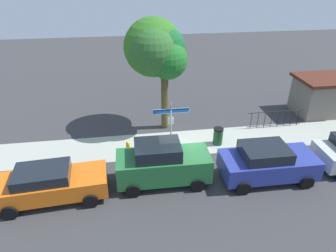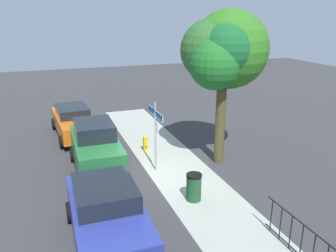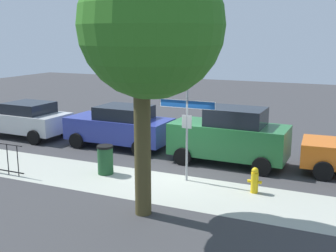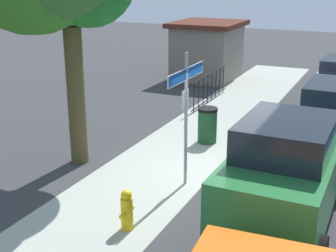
# 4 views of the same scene
# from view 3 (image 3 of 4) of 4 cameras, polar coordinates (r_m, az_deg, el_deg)

# --- Properties ---
(ground_plane) EXTENTS (60.00, 60.00, 0.00)m
(ground_plane) POSITION_cam_3_polar(r_m,az_deg,el_deg) (14.26, 1.22, -6.55)
(ground_plane) COLOR #38383A
(sidewalk_strip) EXTENTS (24.00, 2.60, 0.00)m
(sidewalk_strip) POSITION_cam_3_polar(r_m,az_deg,el_deg) (14.06, -8.46, -6.96)
(sidewalk_strip) COLOR #A5A99D
(sidewalk_strip) RESTS_ON ground_plane
(street_sign) EXTENTS (1.83, 0.07, 2.92)m
(street_sign) POSITION_cam_3_polar(r_m,az_deg,el_deg) (13.20, 2.58, 1.02)
(street_sign) COLOR #9EA0A5
(street_sign) RESTS_ON ground_plane
(shade_tree) EXTENTS (3.39, 3.76, 6.44)m
(shade_tree) POSITION_cam_3_polar(r_m,az_deg,el_deg) (10.03, -2.18, 12.96)
(shade_tree) COLOR #4A4223
(shade_tree) RESTS_ON ground_plane
(car_green) EXTENTS (4.19, 1.98, 2.06)m
(car_green) POSITION_cam_3_polar(r_m,az_deg,el_deg) (15.32, 8.32, -1.37)
(car_green) COLOR #246C35
(car_green) RESTS_ON ground_plane
(car_blue) EXTENTS (4.34, 2.14, 1.74)m
(car_blue) POSITION_cam_3_polar(r_m,az_deg,el_deg) (17.60, -6.47, -0.01)
(car_blue) COLOR navy
(car_blue) RESTS_ON ground_plane
(car_silver) EXTENTS (4.06, 2.22, 1.61)m
(car_silver) POSITION_cam_3_polar(r_m,az_deg,el_deg) (20.29, -18.55, 0.89)
(car_silver) COLOR silver
(car_silver) RESTS_ON ground_plane
(fire_hydrant) EXTENTS (0.42, 0.22, 0.78)m
(fire_hydrant) POSITION_cam_3_polar(r_m,az_deg,el_deg) (12.82, 11.59, -7.18)
(fire_hydrant) COLOR yellow
(fire_hydrant) RESTS_ON ground_plane
(trash_bin) EXTENTS (0.55, 0.55, 0.98)m
(trash_bin) POSITION_cam_3_polar(r_m,az_deg,el_deg) (14.35, -8.44, -4.50)
(trash_bin) COLOR #1E4C28
(trash_bin) RESTS_ON ground_plane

